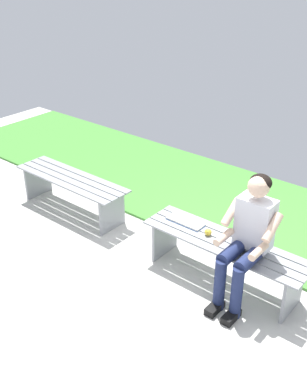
# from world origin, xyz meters

# --- Properties ---
(ground_plane) EXTENTS (10.00, 7.00, 0.04)m
(ground_plane) POSITION_xyz_m (1.13, 1.00, -0.02)
(ground_plane) COLOR beige
(grass_strip) EXTENTS (9.00, 2.09, 0.03)m
(grass_strip) POSITION_xyz_m (1.13, -1.42, 0.01)
(grass_strip) COLOR #478C38
(grass_strip) RESTS_ON ground
(bench_near) EXTENTS (1.74, 0.46, 0.48)m
(bench_near) POSITION_xyz_m (0.00, 0.00, 0.36)
(bench_near) COLOR gray
(bench_near) RESTS_ON ground
(bench_far) EXTENTS (1.64, 0.46, 0.48)m
(bench_far) POSITION_xyz_m (2.25, 0.00, 0.36)
(bench_far) COLOR gray
(bench_far) RESTS_ON ground
(person_seated) EXTENTS (0.50, 0.69, 1.28)m
(person_seated) POSITION_xyz_m (-0.28, 0.10, 0.71)
(person_seated) COLOR silver
(person_seated) RESTS_ON ground
(apple) EXTENTS (0.07, 0.07, 0.07)m
(apple) POSITION_xyz_m (0.19, 0.01, 0.51)
(apple) COLOR gold
(apple) RESTS_ON bench_near
(book_open) EXTENTS (0.41, 0.16, 0.02)m
(book_open) POSITION_xyz_m (0.51, -0.04, 0.49)
(book_open) COLOR white
(book_open) RESTS_ON bench_near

